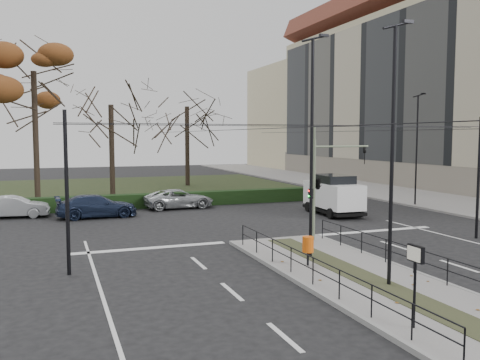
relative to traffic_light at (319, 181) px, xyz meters
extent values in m
plane|color=black|center=(-1.78, -3.89, -2.93)|extent=(140.00, 140.00, 0.00)
cube|color=slate|center=(-1.78, -6.39, -2.86)|extent=(4.40, 15.00, 0.14)
cube|color=slate|center=(16.22, 18.11, -2.86)|extent=(8.00, 90.00, 0.14)
cube|color=#222E17|center=(-7.78, 28.11, -2.88)|extent=(38.00, 26.00, 0.10)
cube|color=black|center=(-7.78, 14.71, -2.43)|extent=(38.00, 1.00, 1.00)
cube|color=#C8BC90|center=(26.22, 20.11, 6.07)|extent=(12.00, 52.00, 18.00)
cube|color=black|center=(20.17, 20.11, 6.97)|extent=(0.10, 50.96, 14.76)
cylinder|color=black|center=(-3.83, -13.09, -2.34)|extent=(0.04, 0.04, 0.90)
cylinder|color=black|center=(-3.83, 0.11, -2.34)|extent=(0.04, 0.04, 0.90)
cylinder|color=black|center=(0.27, 0.11, -2.34)|extent=(0.04, 0.04, 0.90)
cylinder|color=black|center=(-3.83, -6.49, -1.89)|extent=(0.04, 13.20, 0.04)
cylinder|color=black|center=(0.27, -6.49, -1.89)|extent=(0.04, 13.20, 0.04)
cylinder|color=black|center=(-11.38, -1.89, 0.07)|extent=(0.14, 0.14, 6.00)
cylinder|color=black|center=(7.82, -1.89, 0.07)|extent=(0.14, 0.14, 6.00)
cylinder|color=black|center=(-1.78, -2.89, 2.57)|extent=(20.00, 0.02, 0.02)
cylinder|color=black|center=(-1.78, -0.89, 2.57)|extent=(20.00, 0.02, 0.02)
cylinder|color=black|center=(-5.28, -5.89, 2.37)|extent=(0.02, 34.00, 0.02)
cylinder|color=black|center=(1.72, -5.89, 2.37)|extent=(0.02, 34.00, 0.02)
cylinder|color=slate|center=(-0.28, 0.00, -0.39)|extent=(0.15, 0.15, 4.80)
cylinder|color=slate|center=(1.20, 0.00, 1.64)|extent=(2.95, 0.09, 0.09)
imported|color=black|center=(2.49, 0.00, 1.18)|extent=(0.19, 0.21, 0.83)
imported|color=black|center=(-0.08, 0.00, -0.02)|extent=(1.09, 1.84, 0.74)
cube|color=black|center=(-0.45, 0.00, -0.58)|extent=(0.20, 0.15, 0.46)
sphere|color=#FF0C0C|center=(-0.54, 0.00, -0.44)|extent=(0.10, 0.10, 0.10)
sphere|color=#0CE533|center=(-0.54, 0.00, -0.69)|extent=(0.10, 0.10, 0.10)
cylinder|color=black|center=(-2.81, -4.21, -2.52)|extent=(0.09, 0.09, 0.54)
cylinder|color=#E0570D|center=(-2.81, -4.21, -1.98)|extent=(0.43, 0.43, 0.60)
cylinder|color=black|center=(-3.25, -10.80, -1.78)|extent=(0.07, 0.07, 2.04)
cube|color=black|center=(-3.25, -10.80, -0.86)|extent=(0.10, 0.56, 0.43)
cube|color=beige|center=(-3.31, -10.80, -0.86)|extent=(0.02, 0.49, 0.36)
cylinder|color=black|center=(-1.49, -7.41, 1.42)|extent=(0.13, 0.13, 8.42)
cube|color=black|center=(-1.01, -7.41, 5.78)|extent=(0.37, 0.15, 0.11)
cylinder|color=black|center=(-2.07, -3.04, 1.58)|extent=(0.13, 0.13, 8.74)
cube|color=black|center=(-1.58, -3.04, 6.11)|extent=(0.38, 0.15, 0.11)
cylinder|color=black|center=(12.73, 8.65, 1.11)|extent=(0.12, 0.12, 7.81)
cube|color=black|center=(13.17, 8.65, 5.16)|extent=(0.34, 0.14, 0.10)
imported|color=#A6AAAE|center=(-14.14, 13.07, -2.25)|extent=(4.22, 1.74, 1.36)
imported|color=#1B253F|center=(-9.32, 11.41, -2.22)|extent=(4.98, 2.18, 1.43)
imported|color=#A6AAAE|center=(-3.54, 13.62, -2.26)|extent=(4.94, 2.45, 1.35)
cube|color=white|center=(5.18, 7.38, -1.66)|extent=(2.24, 4.90, 1.56)
cube|color=black|center=(5.18, 7.38, -0.72)|extent=(1.98, 2.73, 0.73)
cube|color=black|center=(5.18, 7.38, -2.63)|extent=(2.28, 5.00, 0.18)
cylinder|color=black|center=(6.12, 5.75, -2.60)|extent=(0.25, 0.67, 0.66)
cylinder|color=black|center=(4.10, 5.84, -2.60)|extent=(0.25, 0.67, 0.66)
cylinder|color=black|center=(6.26, 8.92, -2.60)|extent=(0.25, 0.67, 0.66)
cylinder|color=black|center=(4.24, 9.01, -2.60)|extent=(0.25, 0.67, 0.66)
cylinder|color=black|center=(-13.00, 22.00, 2.18)|extent=(0.44, 0.44, 10.02)
ellipsoid|color=#592F14|center=(-13.00, 22.00, 7.19)|extent=(9.03, 9.03, 6.30)
cylinder|color=black|center=(1.03, 28.94, 1.14)|extent=(0.44, 0.44, 7.95)
cylinder|color=black|center=(-7.01, 23.51, 0.99)|extent=(0.44, 0.44, 7.65)
camera|label=1|loc=(-11.84, -21.13, 2.11)|focal=38.00mm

